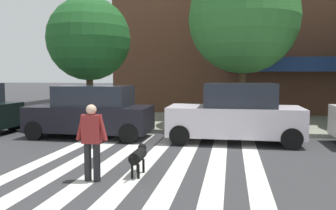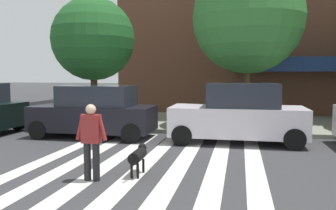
% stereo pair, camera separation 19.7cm
% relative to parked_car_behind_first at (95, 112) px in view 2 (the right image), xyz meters
% --- Properties ---
extents(ground_plane, '(160.00, 160.00, 0.00)m').
position_rel_parked_car_behind_first_xyz_m(ground_plane, '(1.84, -5.01, -0.91)').
color(ground_plane, '#353538').
extents(sidewalk_far, '(80.00, 6.00, 0.15)m').
position_rel_parked_car_behind_first_xyz_m(sidewalk_far, '(1.84, 4.26, -0.83)').
color(sidewalk_far, gray).
rests_on(sidewalk_far, ground_plane).
extents(crosswalk_stripes, '(5.85, 11.94, 0.01)m').
position_rel_parked_car_behind_first_xyz_m(crosswalk_stripes, '(2.80, -5.01, -0.91)').
color(crosswalk_stripes, silver).
rests_on(crosswalk_stripes, ground_plane).
extents(parked_car_behind_first, '(4.37, 1.90, 1.86)m').
position_rel_parked_car_behind_first_xyz_m(parked_car_behind_first, '(0.00, 0.00, 0.00)').
color(parked_car_behind_first, black).
rests_on(parked_car_behind_first, ground_plane).
extents(parked_car_third_in_line, '(4.37, 1.96, 1.97)m').
position_rel_parked_car_behind_first_xyz_m(parked_car_third_in_line, '(5.08, 0.00, 0.03)').
color(parked_car_third_in_line, silver).
rests_on(parked_car_third_in_line, ground_plane).
extents(street_tree_nearest, '(3.47, 3.47, 5.33)m').
position_rel_parked_car_behind_first_xyz_m(street_tree_nearest, '(-0.97, 2.21, 2.82)').
color(street_tree_nearest, '#4C3823').
rests_on(street_tree_nearest, sidewalk_far).
extents(street_tree_middle, '(4.56, 4.56, 6.69)m').
position_rel_parked_car_behind_first_xyz_m(street_tree_middle, '(5.38, 3.23, 3.65)').
color(street_tree_middle, '#4C3823').
rests_on(street_tree_middle, sidewalk_far).
extents(pedestrian_dog_walker, '(0.70, 0.25, 1.64)m').
position_rel_parked_car_behind_first_xyz_m(pedestrian_dog_walker, '(2.05, -4.90, 0.02)').
color(pedestrian_dog_walker, black).
rests_on(pedestrian_dog_walker, ground_plane).
extents(dog_on_leash, '(0.27, 1.08, 0.65)m').
position_rel_parked_car_behind_first_xyz_m(dog_on_leash, '(2.90, -4.29, -0.47)').
color(dog_on_leash, black).
rests_on(dog_on_leash, ground_plane).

